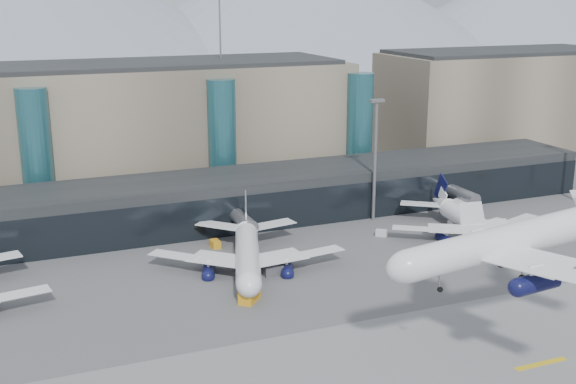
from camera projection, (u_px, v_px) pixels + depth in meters
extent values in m
plane|color=#515154|center=(349.00, 341.00, 99.07)|extent=(900.00, 900.00, 0.00)
cube|color=gold|center=(541.00, 364.00, 92.96)|extent=(8.00, 1.00, 0.02)
cube|color=black|center=(223.00, 200.00, 149.54)|extent=(170.00, 18.00, 10.00)
cube|color=black|center=(237.00, 216.00, 141.86)|extent=(170.00, 0.40, 8.00)
cylinder|color=slate|center=(240.00, 218.00, 139.93)|extent=(2.80, 14.00, 2.80)
cube|color=slate|center=(240.00, 233.00, 140.72)|extent=(1.20, 1.20, 2.40)
cylinder|color=slate|center=(456.00, 192.00, 158.17)|extent=(2.80, 14.00, 2.80)
cube|color=slate|center=(455.00, 205.00, 158.96)|extent=(1.20, 1.20, 2.40)
cube|color=gray|center=(77.00, 134.00, 166.35)|extent=(130.00, 30.00, 30.00)
cube|color=black|center=(72.00, 66.00, 162.27)|extent=(123.50, 28.00, 1.00)
cube|color=gray|center=(502.00, 105.00, 210.14)|extent=(70.00, 30.00, 30.00)
cube|color=black|center=(506.00, 51.00, 206.05)|extent=(66.50, 28.00, 1.00)
cylinder|color=#26606C|center=(36.00, 156.00, 148.68)|extent=(6.40, 6.40, 28.00)
cylinder|color=#26606C|center=(222.00, 141.00, 163.28)|extent=(6.40, 6.40, 28.00)
cylinder|color=#26606C|center=(359.00, 131.00, 176.05)|extent=(6.40, 6.40, 28.00)
cylinder|color=slate|center=(220.00, 29.00, 173.06)|extent=(0.40, 0.40, 16.00)
cone|color=gray|center=(307.00, 0.00, 485.55)|extent=(340.00, 340.00, 85.00)
cone|color=gray|center=(522.00, 10.00, 553.20)|extent=(300.00, 300.00, 70.00)
cylinder|color=slate|center=(375.00, 162.00, 149.58)|extent=(0.70, 0.70, 25.00)
cube|color=slate|center=(377.00, 101.00, 146.20)|extent=(3.00, 1.20, 0.60)
cylinder|color=white|center=(517.00, 229.00, 89.28)|extent=(25.27, 7.32, 4.13)
ellipsoid|color=white|center=(424.00, 237.00, 86.21)|extent=(6.27, 4.85, 4.13)
cube|color=white|center=(574.00, 257.00, 81.59)|extent=(11.16, 18.82, 0.21)
cylinder|color=#0E103E|center=(550.00, 269.00, 83.79)|extent=(5.24, 2.90, 2.27)
cube|color=white|center=(492.00, 213.00, 98.21)|extent=(14.67, 18.29, 0.21)
cylinder|color=#0E103E|center=(490.00, 233.00, 96.42)|extent=(5.24, 2.90, 2.27)
cylinder|color=slate|center=(452.00, 256.00, 87.84)|extent=(0.17, 0.17, 3.31)
cylinder|color=black|center=(451.00, 267.00, 88.22)|extent=(0.76, 0.35, 0.73)
cylinder|color=black|center=(533.00, 266.00, 88.32)|extent=(0.98, 0.49, 0.94)
cylinder|color=black|center=(511.00, 253.00, 92.95)|extent=(0.98, 0.49, 0.94)
cylinder|color=white|center=(247.00, 244.00, 124.07)|extent=(11.52, 24.62, 4.07)
ellipsoid|color=white|center=(249.00, 271.00, 112.25)|extent=(5.64, 6.69, 4.07)
cone|color=white|center=(246.00, 216.00, 139.22)|extent=(6.06, 7.94, 4.07)
cube|color=white|center=(297.00, 243.00, 126.54)|extent=(18.14, 8.02, 0.20)
cylinder|color=#0E103E|center=(286.00, 258.00, 125.60)|extent=(3.66, 5.37, 2.24)
cube|color=white|center=(271.00, 215.00, 139.51)|extent=(9.59, 5.02, 0.16)
cube|color=white|center=(197.00, 246.00, 125.34)|extent=(16.89, 16.36, 0.20)
cylinder|color=#0E103E|center=(209.00, 260.00, 124.68)|extent=(3.66, 5.37, 2.24)
cube|color=white|center=(220.00, 216.00, 138.83)|extent=(8.86, 9.01, 0.16)
cube|color=slate|center=(246.00, 199.00, 138.70)|extent=(2.13, 5.86, 7.17)
cube|color=white|center=(246.00, 207.00, 138.01)|extent=(1.54, 3.95, 3.92)
cylinder|color=slate|center=(248.00, 278.00, 116.50)|extent=(0.17, 0.17, 3.26)
cylinder|color=black|center=(248.00, 286.00, 116.87)|extent=(0.47, 0.77, 0.72)
cylinder|color=black|center=(261.00, 264.00, 126.33)|extent=(0.63, 1.00, 0.93)
cylinder|color=black|center=(233.00, 265.00, 125.99)|extent=(0.63, 1.00, 0.93)
cylinder|color=white|center=(471.00, 216.00, 141.06)|extent=(6.59, 23.27, 3.81)
ellipsoid|color=white|center=(503.00, 234.00, 130.37)|extent=(4.43, 5.76, 3.81)
cone|color=white|center=(437.00, 195.00, 154.76)|extent=(4.58, 6.98, 3.81)
cube|color=white|center=(504.00, 213.00, 144.83)|extent=(17.33, 10.37, 0.19)
cylinder|color=#0E103E|center=(498.00, 225.00, 143.62)|extent=(2.64, 4.82, 2.09)
cube|color=white|center=(456.00, 193.00, 155.87)|extent=(9.14, 6.12, 0.15)
cube|color=white|center=(429.00, 220.00, 140.68)|extent=(16.87, 13.43, 0.19)
cylinder|color=#0E103E|center=(441.00, 230.00, 140.46)|extent=(2.64, 4.82, 2.09)
cube|color=white|center=(417.00, 196.00, 153.54)|extent=(8.87, 7.58, 0.15)
cube|color=#0E103E|center=(437.00, 181.00, 154.26)|extent=(0.92, 5.67, 6.70)
cube|color=white|center=(439.00, 188.00, 153.64)|extent=(0.73, 3.81, 3.66)
cylinder|color=slate|center=(492.00, 241.00, 134.23)|extent=(0.15, 0.15, 3.05)
cylinder|color=black|center=(491.00, 248.00, 134.58)|extent=(0.32, 0.70, 0.68)
cylinder|color=black|center=(478.00, 232.00, 143.56)|extent=(0.44, 0.90, 0.87)
cylinder|color=black|center=(457.00, 234.00, 142.40)|extent=(0.44, 0.90, 0.87)
cube|color=orange|center=(215.00, 244.00, 135.79)|extent=(1.67, 2.57, 1.44)
cube|color=#49484D|center=(273.00, 270.00, 122.35)|extent=(3.35, 1.87, 1.82)
cube|color=silver|center=(452.00, 225.00, 146.83)|extent=(2.04, 2.79, 1.43)
cube|color=silver|center=(381.00, 233.00, 142.30)|extent=(2.48, 2.35, 1.26)
cube|color=orange|center=(249.00, 294.00, 111.84)|extent=(4.40, 4.56, 2.30)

